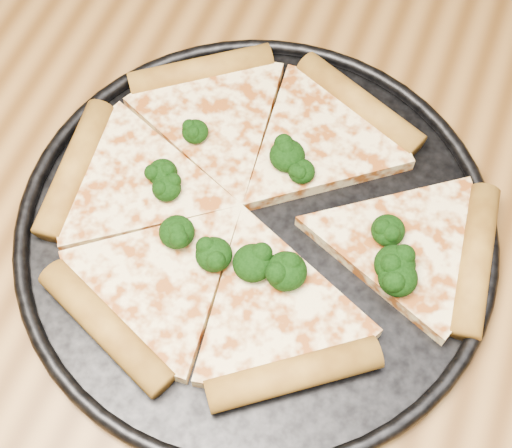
% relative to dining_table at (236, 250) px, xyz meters
% --- Properties ---
extents(ground, '(4.00, 4.00, 0.00)m').
position_rel_dining_table_xyz_m(ground, '(0.00, 0.00, -0.66)').
color(ground, brown).
rests_on(ground, ground).
extents(dining_table, '(1.20, 0.90, 0.75)m').
position_rel_dining_table_xyz_m(dining_table, '(0.00, 0.00, 0.00)').
color(dining_table, olive).
rests_on(dining_table, ground).
extents(pizza_pan, '(0.41, 0.41, 0.02)m').
position_rel_dining_table_xyz_m(pizza_pan, '(0.03, -0.02, 0.10)').
color(pizza_pan, black).
rests_on(pizza_pan, dining_table).
extents(pizza, '(0.39, 0.36, 0.03)m').
position_rel_dining_table_xyz_m(pizza, '(0.02, -0.01, 0.11)').
color(pizza, '#FFE49C').
rests_on(pizza, pizza_pan).
extents(broccoli_florets, '(0.25, 0.14, 0.03)m').
position_rel_dining_table_xyz_m(broccoli_florets, '(0.05, -0.02, 0.12)').
color(broccoli_florets, black).
rests_on(broccoli_florets, pizza).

